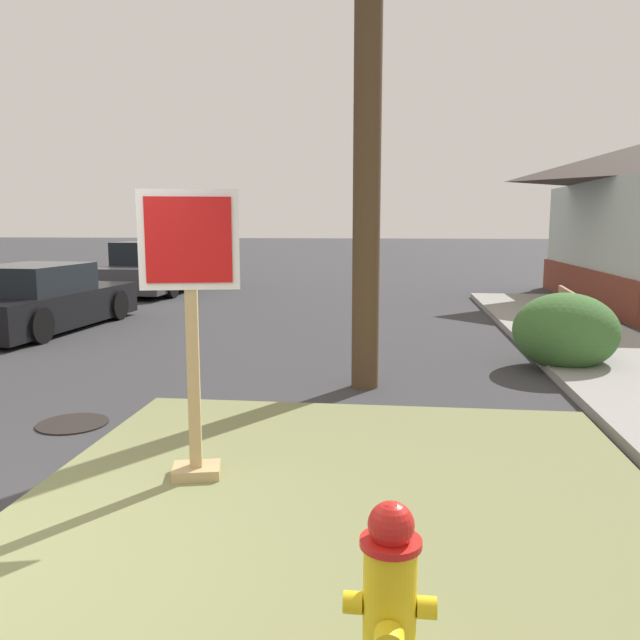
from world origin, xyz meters
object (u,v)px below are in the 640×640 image
object	(u,v)px
manhole_cover	(73,424)
parked_sedan_black	(40,301)
fire_hydrant	(390,606)
pickup_truck_charcoal	(159,271)
street_bench	(575,314)
stop_sign	(192,342)

from	to	relation	value
manhole_cover	parked_sedan_black	xyz separation A→B (m)	(-3.47, 5.41, 0.53)
fire_hydrant	parked_sedan_black	size ratio (longest dim) A/B	0.19
parked_sedan_black	pickup_truck_charcoal	distance (m)	6.81
street_bench	manhole_cover	bearing A→B (deg)	-143.74
fire_hydrant	street_bench	xyz separation A→B (m)	(2.83, 7.90, 0.12)
manhole_cover	pickup_truck_charcoal	size ratio (longest dim) A/B	0.13
parked_sedan_black	street_bench	bearing A→B (deg)	-5.85
manhole_cover	pickup_truck_charcoal	bearing A→B (deg)	106.91
fire_hydrant	stop_sign	distance (m)	2.69
pickup_truck_charcoal	street_bench	world-z (taller)	pickup_truck_charcoal
stop_sign	parked_sedan_black	xyz separation A→B (m)	(-5.19, 6.75, -0.60)
fire_hydrant	stop_sign	world-z (taller)	stop_sign
stop_sign	pickup_truck_charcoal	distance (m)	14.61
manhole_cover	pickup_truck_charcoal	xyz separation A→B (m)	(-3.71, 12.21, 0.61)
stop_sign	street_bench	xyz separation A→B (m)	(4.33, 5.77, -0.55)
street_bench	pickup_truck_charcoal	bearing A→B (deg)	141.45
stop_sign	fire_hydrant	bearing A→B (deg)	-54.84
fire_hydrant	parked_sedan_black	distance (m)	11.12
parked_sedan_black	pickup_truck_charcoal	world-z (taller)	pickup_truck_charcoal
fire_hydrant	parked_sedan_black	xyz separation A→B (m)	(-6.70, 8.88, 0.07)
fire_hydrant	stop_sign	bearing A→B (deg)	125.16
stop_sign	manhole_cover	distance (m)	2.46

